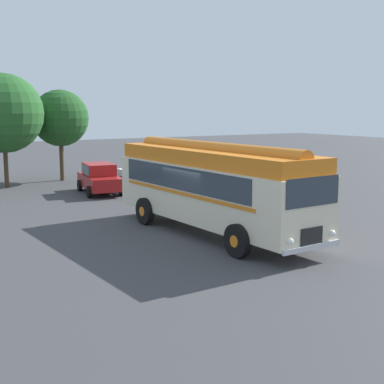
% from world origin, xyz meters
% --- Properties ---
extents(ground_plane, '(120.00, 120.00, 0.00)m').
position_xyz_m(ground_plane, '(0.00, 0.00, 0.00)').
color(ground_plane, '#3D3D3F').
extents(vintage_bus, '(3.26, 10.24, 3.49)m').
position_xyz_m(vintage_bus, '(0.24, -0.19, 1.89)').
color(vintage_bus, beige).
rests_on(vintage_bus, ground).
extents(car_near_left, '(2.41, 4.40, 1.66)m').
position_xyz_m(car_near_left, '(0.21, 11.24, 0.85)').
color(car_near_left, maroon).
rests_on(car_near_left, ground).
extents(car_mid_left, '(2.27, 4.35, 1.66)m').
position_xyz_m(car_mid_left, '(2.99, 11.67, 0.85)').
color(car_mid_left, silver).
rests_on(car_mid_left, ground).
extents(tree_centre, '(4.72, 4.72, 6.78)m').
position_xyz_m(tree_centre, '(-3.65, 16.41, 4.43)').
color(tree_centre, '#4C3823').
rests_on(tree_centre, ground).
extents(tree_right_of_centre, '(3.66, 3.66, 5.90)m').
position_xyz_m(tree_right_of_centre, '(0.03, 17.59, 4.04)').
color(tree_right_of_centre, '#4C3823').
rests_on(tree_right_of_centre, ground).
extents(traffic_cone, '(0.36, 0.36, 0.55)m').
position_xyz_m(traffic_cone, '(5.12, -1.73, 0.28)').
color(traffic_cone, orange).
rests_on(traffic_cone, ground).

